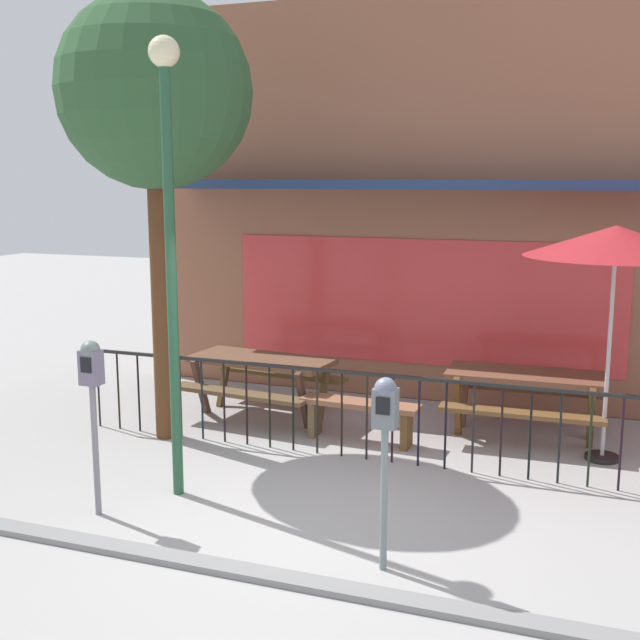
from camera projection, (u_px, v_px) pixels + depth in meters
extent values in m
plane|color=#A4A19F|center=(307.00, 527.00, 6.90)|extent=(40.00, 40.00, 0.00)
cube|color=#582D29|center=(423.00, 394.00, 11.13)|extent=(8.11, 0.54, 0.01)
cube|color=#955B42|center=(428.00, 202.00, 10.66)|extent=(8.11, 0.50, 5.36)
cube|color=#D83838|center=(421.00, 302.00, 10.65)|extent=(5.27, 0.02, 1.70)
cube|color=navy|center=(417.00, 184.00, 10.01)|extent=(6.90, 0.80, 0.12)
cube|color=black|center=(367.00, 374.00, 8.40)|extent=(6.82, 0.04, 0.04)
cylinder|color=black|center=(98.00, 388.00, 9.63)|extent=(0.02, 0.02, 0.95)
cylinder|color=black|center=(118.00, 391.00, 9.54)|extent=(0.02, 0.02, 0.95)
cylinder|color=black|center=(139.00, 393.00, 9.44)|extent=(0.02, 0.02, 0.95)
cylinder|color=black|center=(159.00, 395.00, 9.35)|extent=(0.02, 0.02, 0.95)
cylinder|color=black|center=(180.00, 397.00, 9.25)|extent=(0.02, 0.02, 0.95)
cylinder|color=black|center=(202.00, 399.00, 9.15)|extent=(0.02, 0.02, 0.95)
cylinder|color=black|center=(224.00, 402.00, 9.06)|extent=(0.02, 0.02, 0.95)
cylinder|color=black|center=(247.00, 404.00, 8.96)|extent=(0.02, 0.02, 0.95)
cylinder|color=black|center=(270.00, 407.00, 8.87)|extent=(0.02, 0.02, 0.95)
cylinder|color=black|center=(293.00, 409.00, 8.77)|extent=(0.02, 0.02, 0.95)
cylinder|color=black|center=(317.00, 412.00, 8.68)|extent=(0.02, 0.02, 0.95)
cylinder|color=black|center=(342.00, 414.00, 8.58)|extent=(0.02, 0.02, 0.95)
cylinder|color=black|center=(367.00, 417.00, 8.48)|extent=(0.02, 0.02, 0.95)
cylinder|color=black|center=(392.00, 420.00, 8.39)|extent=(0.02, 0.02, 0.95)
cylinder|color=black|center=(419.00, 422.00, 8.29)|extent=(0.02, 0.02, 0.95)
cylinder|color=black|center=(446.00, 425.00, 8.20)|extent=(0.02, 0.02, 0.95)
cylinder|color=black|center=(473.00, 428.00, 8.10)|extent=(0.02, 0.02, 0.95)
cylinder|color=black|center=(501.00, 431.00, 8.01)|extent=(0.02, 0.02, 0.95)
cylinder|color=black|center=(530.00, 434.00, 7.91)|extent=(0.02, 0.02, 0.95)
cylinder|color=black|center=(560.00, 437.00, 7.81)|extent=(0.02, 0.02, 0.95)
cylinder|color=black|center=(590.00, 441.00, 7.72)|extent=(0.02, 0.02, 0.95)
cylinder|color=black|center=(621.00, 444.00, 7.62)|extent=(0.02, 0.02, 0.95)
cube|color=brown|center=(261.00, 360.00, 9.97)|extent=(1.87, 0.95, 0.07)
cube|color=brown|center=(239.00, 394.00, 9.53)|extent=(1.82, 0.45, 0.05)
cube|color=brown|center=(283.00, 374.00, 10.51)|extent=(1.82, 0.45, 0.05)
cube|color=#50342C|center=(201.00, 387.00, 10.10)|extent=(0.11, 0.35, 0.78)
cube|color=brown|center=(225.00, 377.00, 10.60)|extent=(0.11, 0.35, 0.78)
cube|color=#4E3228|center=(303.00, 401.00, 9.47)|extent=(0.11, 0.35, 0.78)
cube|color=brown|center=(324.00, 390.00, 9.96)|extent=(0.11, 0.35, 0.78)
cube|color=brown|center=(526.00, 376.00, 9.19)|extent=(1.82, 0.80, 0.07)
cube|color=brown|center=(521.00, 414.00, 8.73)|extent=(1.81, 0.30, 0.05)
cube|color=brown|center=(528.00, 389.00, 9.75)|extent=(1.81, 0.30, 0.05)
cube|color=brown|center=(457.00, 407.00, 9.22)|extent=(0.08, 0.35, 0.78)
cube|color=brown|center=(465.00, 395.00, 9.75)|extent=(0.08, 0.35, 0.78)
cube|color=brown|center=(591.00, 419.00, 8.76)|extent=(0.08, 0.35, 0.78)
cube|color=#4F4329|center=(591.00, 406.00, 9.28)|extent=(0.08, 0.35, 0.78)
cylinder|color=black|center=(602.00, 457.00, 8.56)|extent=(0.36, 0.36, 0.05)
cylinder|color=#B6AEAF|center=(609.00, 348.00, 8.34)|extent=(0.04, 0.04, 2.47)
cone|color=#B2232B|center=(616.00, 241.00, 8.14)|extent=(1.88, 1.88, 0.32)
cube|color=#935D41|center=(360.00, 404.00, 9.07)|extent=(1.41, 0.39, 0.06)
cube|color=brown|center=(315.00, 417.00, 9.33)|extent=(0.08, 0.29, 0.45)
cube|color=brown|center=(407.00, 428.00, 8.90)|extent=(0.08, 0.29, 0.45)
cylinder|color=slate|center=(384.00, 499.00, 6.06)|extent=(0.06, 0.06, 1.15)
cube|color=slate|center=(385.00, 408.00, 5.93)|extent=(0.18, 0.14, 0.30)
sphere|color=slate|center=(386.00, 389.00, 5.90)|extent=(0.17, 0.17, 0.17)
cube|color=black|center=(383.00, 406.00, 5.86)|extent=(0.11, 0.01, 0.13)
cylinder|color=gray|center=(95.00, 450.00, 7.06)|extent=(0.06, 0.06, 1.21)
cube|color=slate|center=(91.00, 367.00, 6.93)|extent=(0.18, 0.14, 0.31)
sphere|color=slate|center=(90.00, 350.00, 6.90)|extent=(0.17, 0.17, 0.17)
cube|color=black|center=(86.00, 365.00, 6.85)|extent=(0.11, 0.01, 0.14)
cylinder|color=#54301A|center=(162.00, 296.00, 9.03)|extent=(0.25, 0.25, 3.35)
sphere|color=#2E5530|center=(155.00, 91.00, 8.63)|extent=(2.15, 2.15, 2.15)
cylinder|color=#255235|center=(172.00, 290.00, 7.29)|extent=(0.10, 0.10, 3.97)
sphere|color=beige|center=(164.00, 52.00, 6.92)|extent=(0.28, 0.28, 0.28)
cube|color=gray|center=(262.00, 578.00, 6.02)|extent=(11.36, 0.20, 0.11)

